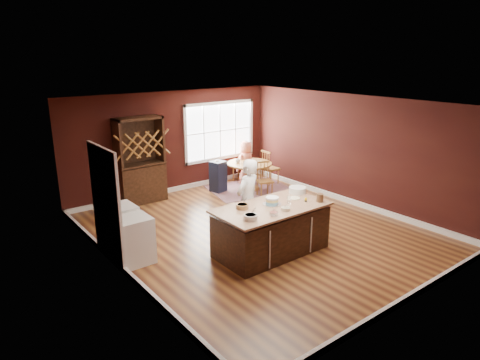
# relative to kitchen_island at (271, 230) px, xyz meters

# --- Properties ---
(room_shell) EXTENTS (7.00, 7.00, 7.00)m
(room_shell) POSITION_rel_kitchen_island_xyz_m (0.43, 0.92, 0.91)
(room_shell) COLOR brown
(room_shell) RESTS_ON ground
(window) EXTENTS (2.36, 0.10, 1.66)m
(window) POSITION_rel_kitchen_island_xyz_m (1.93, 4.39, 1.06)
(window) COLOR white
(window) RESTS_ON room_shell
(doorway) EXTENTS (0.08, 1.26, 2.13)m
(doorway) POSITION_rel_kitchen_island_xyz_m (-2.54, 1.52, 0.59)
(doorway) COLOR white
(doorway) RESTS_ON room_shell
(kitchen_island) EXTENTS (2.15, 1.13, 0.92)m
(kitchen_island) POSITION_rel_kitchen_island_xyz_m (0.00, 0.00, 0.00)
(kitchen_island) COLOR black
(kitchen_island) RESTS_ON ground
(dining_table) EXTENTS (1.23, 1.23, 0.75)m
(dining_table) POSITION_rel_kitchen_island_xyz_m (2.13, 3.29, 0.10)
(dining_table) COLOR #965B31
(dining_table) RESTS_ON ground
(baker) EXTENTS (0.70, 0.56, 1.67)m
(baker) POSITION_rel_kitchen_island_xyz_m (0.01, 0.73, 0.40)
(baker) COLOR silver
(baker) RESTS_ON ground
(layer_cake) EXTENTS (0.35, 0.35, 0.14)m
(layer_cake) POSITION_rel_kitchen_island_xyz_m (0.08, 0.08, 0.55)
(layer_cake) COLOR white
(layer_cake) RESTS_ON kitchen_island
(bowl_blue) EXTENTS (0.24, 0.24, 0.09)m
(bowl_blue) POSITION_rel_kitchen_island_xyz_m (-0.72, -0.27, 0.53)
(bowl_blue) COLOR white
(bowl_blue) RESTS_ON kitchen_island
(bowl_yellow) EXTENTS (0.23, 0.23, 0.08)m
(bowl_yellow) POSITION_rel_kitchen_island_xyz_m (-0.50, 0.24, 0.52)
(bowl_yellow) COLOR olive
(bowl_yellow) RESTS_ON kitchen_island
(bowl_pink) EXTENTS (0.17, 0.17, 0.06)m
(bowl_pink) POSITION_rel_kitchen_island_xyz_m (-0.27, -0.35, 0.51)
(bowl_pink) COLOR silver
(bowl_pink) RESTS_ON kitchen_island
(bowl_olive) EXTENTS (0.17, 0.17, 0.06)m
(bowl_olive) POSITION_rel_kitchen_island_xyz_m (0.06, -0.31, 0.51)
(bowl_olive) COLOR beige
(bowl_olive) RESTS_ON kitchen_island
(drinking_glass) EXTENTS (0.08, 0.08, 0.15)m
(drinking_glass) POSITION_rel_kitchen_island_xyz_m (0.37, -0.07, 0.56)
(drinking_glass) COLOR white
(drinking_glass) RESTS_ON kitchen_island
(dinner_plate) EXTENTS (0.24, 0.24, 0.02)m
(dinner_plate) POSITION_rel_kitchen_island_xyz_m (0.64, 0.07, 0.49)
(dinner_plate) COLOR beige
(dinner_plate) RESTS_ON kitchen_island
(white_tub) EXTENTS (0.35, 0.35, 0.12)m
(white_tub) POSITION_rel_kitchen_island_xyz_m (0.95, 0.28, 0.54)
(white_tub) COLOR white
(white_tub) RESTS_ON kitchen_island
(stoneware_crock) EXTENTS (0.13, 0.13, 0.16)m
(stoneware_crock) POSITION_rel_kitchen_island_xyz_m (0.90, -0.37, 0.56)
(stoneware_crock) COLOR brown
(stoneware_crock) RESTS_ON kitchen_island
(toy_figurine) EXTENTS (0.05, 0.05, 0.08)m
(toy_figurine) POSITION_rel_kitchen_island_xyz_m (0.68, -0.21, 0.52)
(toy_figurine) COLOR #F1C402
(toy_figurine) RESTS_ON kitchen_island
(rug) EXTENTS (2.44, 2.07, 0.01)m
(rug) POSITION_rel_kitchen_island_xyz_m (2.13, 3.29, -0.43)
(rug) COLOR brown
(rug) RESTS_ON ground
(chair_east) EXTENTS (0.41, 0.43, 1.00)m
(chair_east) POSITION_rel_kitchen_island_xyz_m (2.93, 3.31, 0.06)
(chair_east) COLOR brown
(chair_east) RESTS_ON ground
(chair_south) EXTENTS (0.50, 0.48, 0.94)m
(chair_south) POSITION_rel_kitchen_island_xyz_m (2.04, 2.54, 0.03)
(chair_south) COLOR brown
(chair_south) RESTS_ON ground
(chair_north) EXTENTS (0.60, 0.59, 1.08)m
(chair_north) POSITION_rel_kitchen_island_xyz_m (2.48, 4.10, 0.10)
(chair_north) COLOR brown
(chair_north) RESTS_ON ground
(seated_woman) EXTENTS (0.67, 0.49, 1.25)m
(seated_woman) POSITION_rel_kitchen_island_xyz_m (2.39, 3.77, 0.19)
(seated_woman) COLOR #C76954
(seated_woman) RESTS_ON ground
(high_chair) EXTENTS (0.42, 0.42, 0.88)m
(high_chair) POSITION_rel_kitchen_island_xyz_m (1.34, 3.65, 0.00)
(high_chair) COLOR black
(high_chair) RESTS_ON ground
(toddler) EXTENTS (0.18, 0.14, 0.26)m
(toddler) POSITION_rel_kitchen_island_xyz_m (1.38, 3.64, 0.37)
(toddler) COLOR #8CA5BF
(toddler) RESTS_ON high_chair
(table_plate) EXTENTS (0.19, 0.19, 0.01)m
(table_plate) POSITION_rel_kitchen_island_xyz_m (2.43, 3.18, 0.32)
(table_plate) COLOR beige
(table_plate) RESTS_ON dining_table
(table_cup) EXTENTS (0.15, 0.15, 0.10)m
(table_cup) POSITION_rel_kitchen_island_xyz_m (1.88, 3.49, 0.36)
(table_cup) COLOR silver
(table_cup) RESTS_ON dining_table
(hutch) EXTENTS (1.17, 0.49, 2.15)m
(hutch) POSITION_rel_kitchen_island_xyz_m (-0.66, 4.14, 0.64)
(hutch) COLOR black
(hutch) RESTS_ON ground
(washer) EXTENTS (0.59, 0.57, 0.86)m
(washer) POSITION_rel_kitchen_island_xyz_m (-2.21, 1.20, -0.01)
(washer) COLOR white
(washer) RESTS_ON ground
(dryer) EXTENTS (0.61, 0.59, 0.88)m
(dryer) POSITION_rel_kitchen_island_xyz_m (-2.21, 1.84, 0.00)
(dryer) COLOR white
(dryer) RESTS_ON ground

